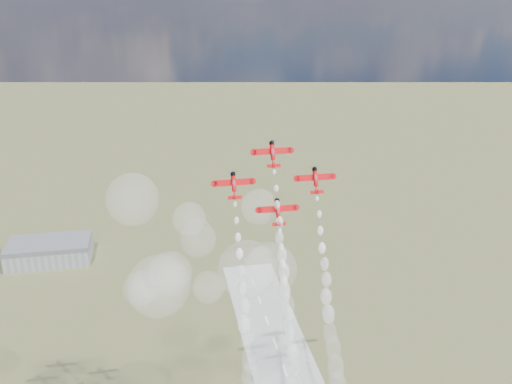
{
  "coord_description": "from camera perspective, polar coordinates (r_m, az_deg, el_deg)",
  "views": [
    {
      "loc": [
        -49.29,
        -142.35,
        159.01
      ],
      "look_at": [
        -20.57,
        10.63,
        100.98
      ],
      "focal_mm": 38.0,
      "sensor_mm": 36.0,
      "label": 1
    }
  ],
  "objects": [
    {
      "name": "hangar",
      "position": [
        363.55,
        -20.89,
        -5.81
      ],
      "size": [
        50.0,
        28.0,
        13.0
      ],
      "color": "gray",
      "rests_on": "ground"
    },
    {
      "name": "plane_lead",
      "position": [
        167.67,
        1.76,
        4.06
      ],
      "size": [
        11.92,
        6.15,
        7.83
      ],
      "rotation": [
        1.09,
        0.0,
        0.0
      ],
      "color": "#BE090C",
      "rests_on": "ground"
    },
    {
      "name": "plane_left",
      "position": [
        164.01,
        -2.35,
        0.75
      ],
      "size": [
        11.92,
        6.15,
        7.83
      ],
      "rotation": [
        1.09,
        0.0,
        0.0
      ],
      "color": "#BE090C",
      "rests_on": "ground"
    },
    {
      "name": "plane_right",
      "position": [
        169.37,
        6.29,
        1.29
      ],
      "size": [
        11.92,
        6.15,
        7.83
      ],
      "rotation": [
        1.09,
        0.0,
        0.0
      ],
      "color": "#BE090C",
      "rests_on": "ground"
    },
    {
      "name": "plane_slot",
      "position": [
        165.23,
        2.32,
        -2.06
      ],
      "size": [
        11.92,
        6.15,
        7.83
      ],
      "rotation": [
        1.09,
        0.0,
        0.0
      ],
      "color": "#BE090C",
      "rests_on": "ground"
    },
    {
      "name": "smoke_trail_lead",
      "position": [
        165.6,
        3.29,
        -13.05
      ],
      "size": [
        5.95,
        29.78,
        52.99
      ],
      "color": "white",
      "rests_on": "plane_lead"
    },
    {
      "name": "smoke_trail_left",
      "position": [
        164.91,
        -0.86,
        -16.59
      ],
      "size": [
        5.27,
        28.83,
        52.89
      ],
      "color": "white",
      "rests_on": "plane_left"
    },
    {
      "name": "smoke_trail_right",
      "position": [
        170.15,
        8.06,
        -15.49
      ],
      "size": [
        5.37,
        29.19,
        52.88
      ],
      "color": "white",
      "rests_on": "plane_right"
    },
    {
      "name": "smoke_trail_slot",
      "position": [
        168.85,
        3.98,
        -19.08
      ],
      "size": [
        5.62,
        28.7,
        52.99
      ],
      "color": "white",
      "rests_on": "plane_slot"
    },
    {
      "name": "drifted_smoke_cloud",
      "position": [
        188.82,
        -5.94,
        -7.1
      ],
      "size": [
        64.9,
        35.39,
        49.63
      ],
      "color": "white",
      "rests_on": "ground"
    }
  ]
}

